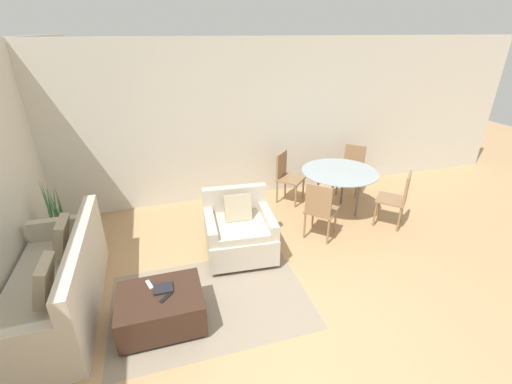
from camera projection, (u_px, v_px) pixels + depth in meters
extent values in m
plane|color=tan|center=(294.00, 346.00, 3.39)|extent=(20.00, 20.00, 0.00)
cube|color=beige|center=(219.00, 124.00, 5.84)|extent=(12.00, 0.06, 2.75)
cube|color=gray|center=(211.00, 301.00, 3.95)|extent=(2.22, 1.52, 0.00)
cube|color=brown|center=(221.00, 339.00, 3.46)|extent=(2.17, 0.05, 0.00)
cube|color=brown|center=(218.00, 325.00, 3.62)|extent=(2.17, 0.05, 0.00)
cube|color=brown|center=(214.00, 312.00, 3.79)|extent=(2.17, 0.05, 0.00)
cube|color=brown|center=(211.00, 301.00, 3.95)|extent=(2.17, 0.05, 0.00)
cube|color=brown|center=(209.00, 290.00, 4.12)|extent=(2.17, 0.05, 0.00)
cube|color=brown|center=(206.00, 280.00, 4.28)|extent=(2.17, 0.05, 0.00)
cube|color=brown|center=(204.00, 271.00, 4.44)|extent=(2.17, 0.05, 0.00)
cube|color=beige|center=(55.00, 296.00, 3.74)|extent=(0.88, 2.01, 0.40)
cube|color=beige|center=(82.00, 256.00, 3.64)|extent=(0.14, 2.01, 0.51)
cube|color=beige|center=(64.00, 227.00, 4.41)|extent=(0.81, 0.12, 0.26)
cube|color=beige|center=(19.00, 343.00, 2.78)|extent=(0.81, 0.12, 0.26)
cube|color=tan|center=(61.00, 236.00, 3.94)|extent=(0.19, 0.40, 0.41)
cube|color=tan|center=(44.00, 280.00, 3.25)|extent=(0.19, 0.40, 0.41)
cube|color=beige|center=(240.00, 240.00, 4.67)|extent=(0.96, 0.94, 0.36)
cube|color=beige|center=(240.00, 227.00, 4.54)|extent=(0.71, 0.80, 0.10)
cube|color=beige|center=(235.00, 201.00, 4.83)|extent=(0.90, 0.19, 0.45)
cube|color=beige|center=(210.00, 225.00, 4.48)|extent=(0.18, 0.81, 0.20)
cube|color=beige|center=(268.00, 219.00, 4.63)|extent=(0.18, 0.81, 0.20)
cylinder|color=brown|center=(217.00, 272.00, 4.38)|extent=(0.05, 0.05, 0.06)
cylinder|color=brown|center=(272.00, 265.00, 4.52)|extent=(0.05, 0.05, 0.06)
cylinder|color=brown|center=(211.00, 242.00, 5.01)|extent=(0.05, 0.05, 0.06)
cylinder|color=brown|center=(260.00, 236.00, 5.15)|extent=(0.05, 0.05, 0.06)
cube|color=tan|center=(238.00, 208.00, 4.58)|extent=(0.37, 0.23, 0.37)
cube|color=#382319|center=(161.00, 308.00, 3.56)|extent=(0.86, 0.66, 0.36)
cylinder|color=black|center=(125.00, 353.00, 3.30)|extent=(0.04, 0.04, 0.04)
cylinder|color=black|center=(203.00, 334.00, 3.50)|extent=(0.04, 0.04, 0.04)
cylinder|color=black|center=(127.00, 311.00, 3.79)|extent=(0.04, 0.04, 0.04)
cylinder|color=black|center=(196.00, 297.00, 3.99)|extent=(0.04, 0.04, 0.04)
cube|color=black|center=(163.00, 288.00, 3.55)|extent=(0.20, 0.17, 0.02)
cube|color=black|center=(166.00, 297.00, 3.44)|extent=(0.14, 0.14, 0.01)
cube|color=#B7B7BC|center=(149.00, 285.00, 3.61)|extent=(0.09, 0.16, 0.01)
cylinder|color=#333338|center=(62.00, 236.00, 4.91)|extent=(0.33, 0.33, 0.33)
cylinder|color=black|center=(59.00, 226.00, 4.84)|extent=(0.30, 0.30, 0.02)
cone|color=#387A42|center=(60.00, 205.00, 4.73)|extent=(0.05, 0.11, 0.62)
cone|color=#387A42|center=(60.00, 207.00, 4.79)|extent=(0.07, 0.07, 0.54)
cone|color=#387A42|center=(55.00, 206.00, 4.78)|extent=(0.11, 0.05, 0.56)
cone|color=#387A42|center=(50.00, 207.00, 4.73)|extent=(0.08, 0.09, 0.59)
cone|color=#387A42|center=(47.00, 204.00, 4.68)|extent=(0.05, 0.08, 0.70)
cone|color=#387A42|center=(47.00, 205.00, 4.61)|extent=(0.10, 0.09, 0.75)
cone|color=#387A42|center=(54.00, 210.00, 4.67)|extent=(0.08, 0.05, 0.56)
cone|color=#387A42|center=(55.00, 206.00, 4.67)|extent=(0.11, 0.09, 0.66)
cylinder|color=#99A8AD|center=(340.00, 171.00, 5.58)|extent=(1.24, 1.24, 0.01)
cylinder|color=#59595B|center=(331.00, 200.00, 5.47)|extent=(0.04, 0.04, 0.74)
cylinder|color=#59595B|center=(358.00, 196.00, 5.60)|extent=(0.04, 0.04, 0.74)
cylinder|color=#59595B|center=(318.00, 188.00, 5.89)|extent=(0.04, 0.04, 0.74)
cylinder|color=#59595B|center=(343.00, 185.00, 6.02)|extent=(0.04, 0.04, 0.74)
cube|color=#93704C|center=(321.00, 210.00, 5.04)|extent=(0.59, 0.59, 0.03)
cube|color=#93704C|center=(318.00, 201.00, 4.78)|extent=(0.29, 0.29, 0.45)
cylinder|color=#93704C|center=(335.00, 221.00, 5.20)|extent=(0.03, 0.03, 0.42)
cylinder|color=#93704C|center=(313.00, 215.00, 5.36)|extent=(0.03, 0.03, 0.42)
cylinder|color=#93704C|center=(328.00, 232.00, 4.92)|extent=(0.03, 0.03, 0.42)
cylinder|color=#93704C|center=(305.00, 226.00, 5.07)|extent=(0.03, 0.03, 0.42)
cube|color=#93704C|center=(391.00, 199.00, 5.35)|extent=(0.59, 0.59, 0.03)
cube|color=#93704C|center=(407.00, 188.00, 5.17)|extent=(0.29, 0.29, 0.45)
cylinder|color=#93704C|center=(379.00, 205.00, 5.67)|extent=(0.03, 0.03, 0.42)
cylinder|color=#93704C|center=(375.00, 214.00, 5.38)|extent=(0.03, 0.03, 0.42)
cylinder|color=#93704C|center=(402.00, 210.00, 5.52)|extent=(0.03, 0.03, 0.42)
cylinder|color=#93704C|center=(399.00, 220.00, 5.23)|extent=(0.03, 0.03, 0.42)
cube|color=#93704C|center=(291.00, 179.00, 6.08)|extent=(0.59, 0.59, 0.03)
cube|color=#93704C|center=(281.00, 165.00, 6.06)|extent=(0.29, 0.29, 0.45)
cylinder|color=#93704C|center=(296.00, 196.00, 5.96)|extent=(0.03, 0.03, 0.42)
cylinder|color=#93704C|center=(303.00, 189.00, 6.24)|extent=(0.03, 0.03, 0.42)
cylinder|color=#93704C|center=(277.00, 192.00, 6.11)|extent=(0.03, 0.03, 0.42)
cylinder|color=#93704C|center=(285.00, 185.00, 6.40)|extent=(0.03, 0.03, 0.42)
cube|color=#93704C|center=(351.00, 172.00, 6.39)|extent=(0.59, 0.59, 0.03)
cube|color=#93704C|center=(355.00, 157.00, 6.44)|extent=(0.29, 0.29, 0.45)
cylinder|color=#93704C|center=(337.00, 184.00, 6.42)|extent=(0.03, 0.03, 0.42)
cylinder|color=#93704C|center=(356.00, 188.00, 6.27)|extent=(0.03, 0.03, 0.42)
cylinder|color=#93704C|center=(342.00, 178.00, 6.71)|extent=(0.03, 0.03, 0.42)
cylinder|color=#93704C|center=(361.00, 181.00, 6.56)|extent=(0.03, 0.03, 0.42)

